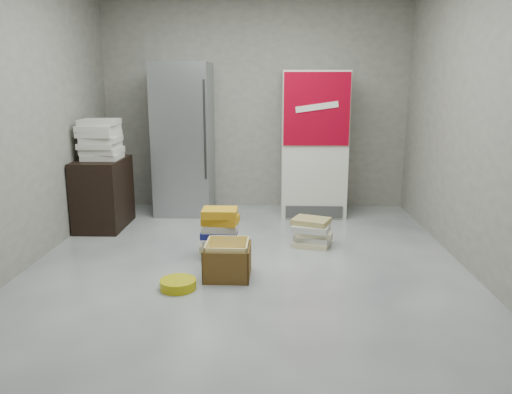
{
  "coord_description": "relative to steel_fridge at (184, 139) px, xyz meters",
  "views": [
    {
      "loc": [
        0.22,
        -4.19,
        1.65
      ],
      "look_at": [
        0.07,
        0.7,
        0.53
      ],
      "focal_mm": 35.0,
      "sensor_mm": 36.0,
      "label": 1
    }
  ],
  "objects": [
    {
      "name": "ground",
      "position": [
        0.9,
        -2.13,
        -0.95
      ],
      "size": [
        5.0,
        5.0,
        0.0
      ],
      "primitive_type": "plane",
      "color": "beige",
      "rests_on": "ground"
    },
    {
      "name": "room_shell",
      "position": [
        0.9,
        -2.13,
        0.85
      ],
      "size": [
        4.04,
        5.04,
        2.82
      ],
      "color": "gray",
      "rests_on": "ground"
    },
    {
      "name": "steel_fridge",
      "position": [
        0.0,
        0.0,
        0.0
      ],
      "size": [
        0.7,
        0.72,
        1.9
      ],
      "color": "#A9ACB1",
      "rests_on": "ground"
    },
    {
      "name": "coke_cooler",
      "position": [
        1.65,
        -0.01,
        -0.05
      ],
      "size": [
        0.8,
        0.73,
        1.8
      ],
      "color": "silver",
      "rests_on": "ground"
    },
    {
      "name": "wood_shelf",
      "position": [
        -0.83,
        -0.73,
        -0.55
      ],
      "size": [
        0.5,
        0.8,
        0.8
      ],
      "primitive_type": "cube",
      "color": "black",
      "rests_on": "ground"
    },
    {
      "name": "supply_box_stack",
      "position": [
        -0.82,
        -0.73,
        0.08
      ],
      "size": [
        0.44,
        0.44,
        0.45
      ],
      "color": "silver",
      "rests_on": "wood_shelf"
    },
    {
      "name": "phonebook_stack_main",
      "position": [
        0.63,
        -1.74,
        -0.71
      ],
      "size": [
        0.38,
        0.32,
        0.48
      ],
      "rotation": [
        0.0,
        0.0,
        -0.06
      ],
      "color": "tan",
      "rests_on": "ground"
    },
    {
      "name": "phonebook_stack_side",
      "position": [
        1.55,
        -1.36,
        -0.81
      ],
      "size": [
        0.46,
        0.41,
        0.29
      ],
      "rotation": [
        0.0,
        0.0,
        -0.25
      ],
      "color": "beige",
      "rests_on": "ground"
    },
    {
      "name": "cardboard_box",
      "position": [
        0.75,
        -2.24,
        -0.82
      ],
      "size": [
        0.4,
        0.4,
        0.32
      ],
      "rotation": [
        0.0,
        0.0,
        -0.01
      ],
      "color": "yellow",
      "rests_on": "ground"
    },
    {
      "name": "bucket_lid",
      "position": [
        0.36,
        -2.52,
        -0.91
      ],
      "size": [
        0.38,
        0.38,
        0.08
      ],
      "primitive_type": "cylinder",
      "rotation": [
        0.0,
        0.0,
        0.36
      ],
      "color": "#BBAE0C",
      "rests_on": "ground"
    }
  ]
}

